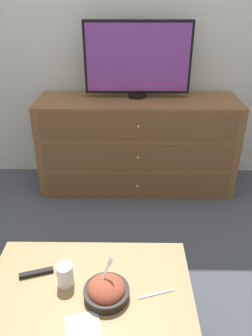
{
  "coord_description": "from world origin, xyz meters",
  "views": [
    {
      "loc": [
        0.06,
        -2.82,
        1.56
      ],
      "look_at": [
        0.05,
        -1.39,
        0.78
      ],
      "focal_mm": 35.0,
      "sensor_mm": 36.0,
      "label": 1
    }
  ],
  "objects": [
    {
      "name": "dresser",
      "position": [
        0.13,
        -0.27,
        0.39
      ],
      "size": [
        1.62,
        0.5,
        0.79
      ],
      "color": "brown",
      "rests_on": "ground_plane"
    },
    {
      "name": "napkin",
      "position": [
        -0.11,
        -2.02,
        0.42
      ],
      "size": [
        0.16,
        0.16,
        0.0
      ],
      "color": "silver",
      "rests_on": "coffee_table"
    },
    {
      "name": "wall_back",
      "position": [
        0.0,
        0.03,
        1.3
      ],
      "size": [
        12.0,
        0.05,
        2.6
      ],
      "color": "silver",
      "rests_on": "ground_plane"
    },
    {
      "name": "remote_control",
      "position": [
        -0.36,
        -1.75,
        0.43
      ],
      "size": [
        0.15,
        0.07,
        0.02
      ],
      "color": "black",
      "rests_on": "coffee_table"
    },
    {
      "name": "coffee_table",
      "position": [
        -0.11,
        -1.83,
        0.36
      ],
      "size": [
        0.9,
        0.6,
        0.42
      ],
      "color": "tan",
      "rests_on": "ground_plane"
    },
    {
      "name": "knife",
      "position": [
        0.18,
        -1.85,
        0.42
      ],
      "size": [
        0.16,
        0.06,
        0.01
      ],
      "color": "white",
      "rests_on": "coffee_table"
    },
    {
      "name": "ground_plane",
      "position": [
        0.0,
        0.0,
        0.0
      ],
      "size": [
        12.0,
        12.0,
        0.0
      ],
      "primitive_type": "plane",
      "color": "#474C56"
    },
    {
      "name": "drink_cup",
      "position": [
        -0.21,
        -1.8,
        0.46
      ],
      "size": [
        0.07,
        0.07,
        0.11
      ],
      "color": "#9E6638",
      "rests_on": "coffee_table"
    },
    {
      "name": "tv",
      "position": [
        0.12,
        -0.19,
        1.09
      ],
      "size": [
        0.83,
        0.14,
        0.58
      ],
      "color": "black",
      "rests_on": "dresser"
    },
    {
      "name": "takeout_bowl",
      "position": [
        -0.03,
        -1.87,
        0.45
      ],
      "size": [
        0.19,
        0.19,
        0.18
      ],
      "color": "black",
      "rests_on": "coffee_table"
    }
  ]
}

